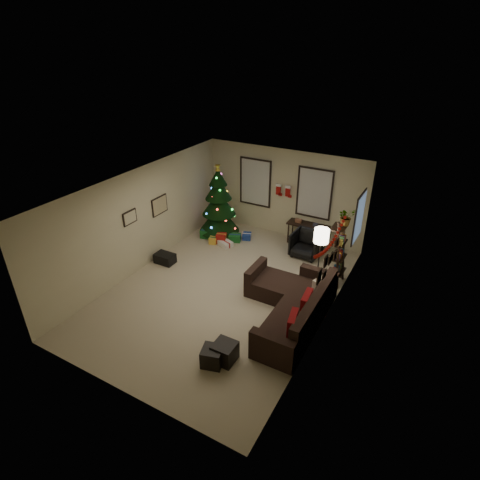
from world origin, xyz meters
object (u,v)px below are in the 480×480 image
at_px(christmas_tree, 219,206).
at_px(desk, 308,227).
at_px(desk_chair, 306,244).
at_px(bookshelf, 340,253).
at_px(sofa, 292,306).

bearing_deg(christmas_tree, desk, 14.58).
height_order(christmas_tree, desk_chair, christmas_tree).
bearing_deg(desk, christmas_tree, -165.42).
xyz_separation_m(desk, desk_chair, (0.21, -0.65, -0.21)).
xyz_separation_m(desk, bookshelf, (1.37, -1.57, 0.29)).
bearing_deg(desk, sofa, -74.95).
height_order(christmas_tree, bookshelf, christmas_tree).
height_order(christmas_tree, desk, christmas_tree).
height_order(desk, bookshelf, bookshelf).
bearing_deg(christmas_tree, desk_chair, 0.76).
distance_m(christmas_tree, bookshelf, 4.11).
bearing_deg(desk, desk_chair, -71.78).
bearing_deg(bookshelf, desk_chair, 141.58).
relative_size(christmas_tree, sofa, 0.82).
xyz_separation_m(sofa, bookshelf, (0.47, 1.78, 0.58)).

